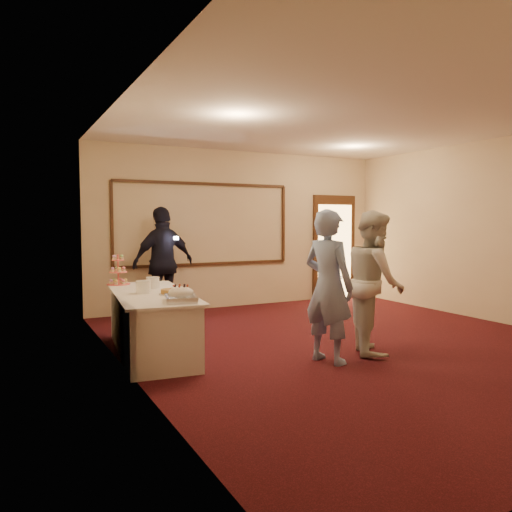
# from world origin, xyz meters

# --- Properties ---
(floor) EXTENTS (7.00, 7.00, 0.00)m
(floor) POSITION_xyz_m (0.00, 0.00, 0.00)
(floor) COLOR black
(floor) RESTS_ON ground
(room_walls) EXTENTS (6.04, 7.04, 3.02)m
(room_walls) POSITION_xyz_m (0.00, 0.00, 2.03)
(room_walls) COLOR beige
(room_walls) RESTS_ON floor
(wall_molding) EXTENTS (3.45, 0.04, 1.55)m
(wall_molding) POSITION_xyz_m (-0.80, 3.47, 1.60)
(wall_molding) COLOR #341B0F
(wall_molding) RESTS_ON room_walls
(doorway) EXTENTS (1.05, 0.07, 2.20)m
(doorway) POSITION_xyz_m (2.15, 3.45, 1.08)
(doorway) COLOR #341B0F
(doorway) RESTS_ON floor
(buffet_table) EXTENTS (1.12, 2.35, 0.77)m
(buffet_table) POSITION_xyz_m (-2.56, 0.79, 0.39)
(buffet_table) COLOR silver
(buffet_table) RESTS_ON floor
(pavlova_tray) EXTENTS (0.42, 0.52, 0.17)m
(pavlova_tray) POSITION_xyz_m (-2.45, -0.04, 0.84)
(pavlova_tray) COLOR silver
(pavlova_tray) RESTS_ON buffet_table
(cupcake_stand) EXTENTS (0.32, 0.32, 0.46)m
(cupcake_stand) POSITION_xyz_m (-2.76, 1.75, 0.94)
(cupcake_stand) COLOR #F0615C
(cupcake_stand) RESTS_ON buffet_table
(plate_stack_a) EXTENTS (0.19, 0.19, 0.16)m
(plate_stack_a) POSITION_xyz_m (-2.66, 0.75, 0.85)
(plate_stack_a) COLOR white
(plate_stack_a) RESTS_ON buffet_table
(plate_stack_b) EXTENTS (0.18, 0.18, 0.15)m
(plate_stack_b) POSITION_xyz_m (-2.43, 1.17, 0.84)
(plate_stack_b) COLOR white
(plate_stack_b) RESTS_ON buffet_table
(tart) EXTENTS (0.31, 0.31, 0.06)m
(tart) POSITION_xyz_m (-2.38, 0.51, 0.80)
(tart) COLOR white
(tart) RESTS_ON buffet_table
(man) EXTENTS (0.61, 0.75, 1.79)m
(man) POSITION_xyz_m (-0.81, -0.52, 0.90)
(man) COLOR #8BA8E2
(man) RESTS_ON floor
(woman) EXTENTS (1.01, 1.09, 1.79)m
(woman) POSITION_xyz_m (-0.04, -0.42, 0.89)
(woman) COLOR silver
(woman) RESTS_ON floor
(guest) EXTENTS (1.19, 0.70, 1.90)m
(guest) POSITION_xyz_m (-1.76, 2.92, 0.95)
(guest) COLOR black
(guest) RESTS_ON floor
(camera_flash) EXTENTS (0.08, 0.06, 0.05)m
(camera_flash) POSITION_xyz_m (-1.62, 2.65, 1.38)
(camera_flash) COLOR white
(camera_flash) RESTS_ON guest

